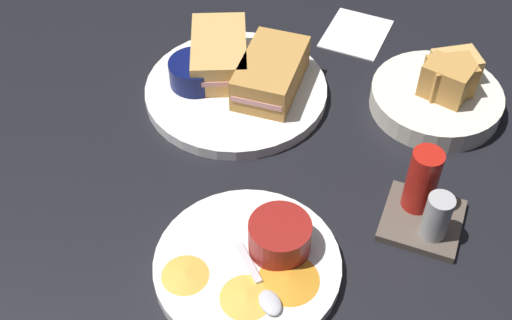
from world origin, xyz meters
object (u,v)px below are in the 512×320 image
object	(u,v)px
plate_sandwich_main	(236,91)
sandwich_half_far	(219,54)
ramekin_dark_sauce	(195,72)
spoon_by_dark_ramekin	(236,82)
condiment_caddy	(425,201)
bread_basket_rear	(439,93)
sandwich_half_near	(271,73)
ramekin_light_gravy	(280,236)
spoon_by_gravy_ramekin	(265,293)
plate_chips_companion	(247,266)

from	to	relation	value
plate_sandwich_main	sandwich_half_far	world-z (taller)	sandwich_half_far
ramekin_dark_sauce	plate_sandwich_main	bearing A→B (deg)	102.32
spoon_by_dark_ramekin	condiment_caddy	size ratio (longest dim) A/B	1.04
sandwich_half_far	bread_basket_rear	distance (cm)	30.82
sandwich_half_near	condiment_caddy	size ratio (longest dim) A/B	1.44
ramekin_dark_sauce	spoon_by_dark_ramekin	xyz separation A→B (cm)	(-1.73, 5.41, -1.53)
spoon_by_dark_ramekin	ramekin_light_gravy	world-z (taller)	ramekin_light_gravy
bread_basket_rear	spoon_by_gravy_ramekin	bearing A→B (deg)	-16.56
plate_chips_companion	spoon_by_gravy_ramekin	size ratio (longest dim) A/B	2.56
sandwich_half_near	spoon_by_dark_ramekin	size ratio (longest dim) A/B	1.39
ramekin_dark_sauce	ramekin_light_gravy	distance (cm)	30.14
spoon_by_gravy_ramekin	ramekin_dark_sauce	bearing A→B (deg)	-143.42
spoon_by_dark_ramekin	ramekin_light_gravy	distance (cm)	28.26
spoon_by_gravy_ramekin	bread_basket_rear	world-z (taller)	bread_basket_rear
sandwich_half_far	ramekin_dark_sauce	distance (cm)	4.63
sandwich_half_far	condiment_caddy	xyz separation A→B (cm)	(15.60, 32.41, -0.59)
spoon_by_dark_ramekin	spoon_by_gravy_ramekin	world-z (taller)	same
sandwich_half_near	ramekin_light_gravy	distance (cm)	27.18
plate_chips_companion	ramekin_light_gravy	bearing A→B (deg)	140.19
plate_chips_companion	plate_sandwich_main	bearing A→B (deg)	-155.11
condiment_caddy	plate_sandwich_main	bearing A→B (deg)	-113.72
ramekin_dark_sauce	sandwich_half_far	bearing A→B (deg)	156.79
sandwich_half_near	spoon_by_gravy_ramekin	world-z (taller)	sandwich_half_near
plate_sandwich_main	plate_chips_companion	xyz separation A→B (cm)	(26.46, 12.28, 0.00)
plate_sandwich_main	ramekin_light_gravy	size ratio (longest dim) A/B	3.66
ramekin_dark_sauce	spoon_by_dark_ramekin	bearing A→B (deg)	107.71
ramekin_light_gravy	sandwich_half_near	bearing A→B (deg)	-157.56
ramekin_dark_sauce	spoon_by_dark_ramekin	world-z (taller)	ramekin_dark_sauce
ramekin_light_gravy	bread_basket_rear	xyz separation A→B (cm)	(-31.15, 11.79, -1.19)
sandwich_half_near	condiment_caddy	xyz separation A→B (cm)	(14.34, 24.16, -0.59)
sandwich_half_near	plate_chips_companion	xyz separation A→B (cm)	(28.22, 7.79, -3.20)
ramekin_light_gravy	condiment_caddy	distance (cm)	17.50
sandwich_half_near	spoon_by_dark_ramekin	bearing A→B (deg)	-75.07
plate_sandwich_main	ramekin_light_gravy	distance (cm)	27.84
sandwich_half_far	plate_sandwich_main	bearing A→B (deg)	51.32
ramekin_light_gravy	bread_basket_rear	bearing A→B (deg)	159.27
spoon_by_gravy_ramekin	bread_basket_rear	size ratio (longest dim) A/B	0.46
plate_sandwich_main	sandwich_half_near	size ratio (longest dim) A/B	1.86
spoon_by_dark_ramekin	condiment_caddy	distance (cm)	31.69
ramekin_dark_sauce	bread_basket_rear	world-z (taller)	bread_basket_rear
ramekin_dark_sauce	plate_chips_companion	distance (cm)	31.04
sandwich_half_far	plate_chips_companion	bearing A→B (deg)	28.55
ramekin_light_gravy	bread_basket_rear	world-z (taller)	bread_basket_rear
ramekin_dark_sauce	plate_chips_companion	xyz separation A→B (cm)	(25.25, 17.85, -2.69)
sandwich_half_far	condiment_caddy	world-z (taller)	condiment_caddy
spoon_by_gravy_ramekin	sandwich_half_far	bearing A→B (deg)	-149.44
bread_basket_rear	condiment_caddy	world-z (taller)	condiment_caddy
condiment_caddy	spoon_by_dark_ramekin	bearing A→B (deg)	-114.45
sandwich_half_near	plate_sandwich_main	bearing A→B (deg)	-68.68
plate_chips_companion	spoon_by_gravy_ramekin	distance (cm)	4.69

